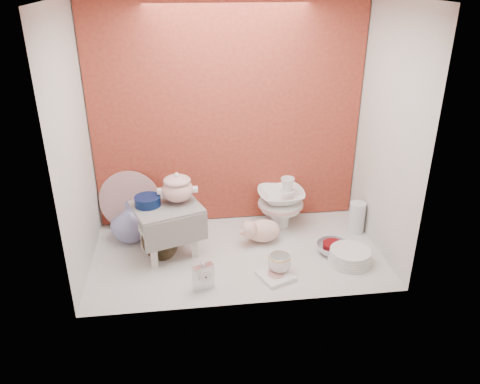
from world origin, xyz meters
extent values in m
plane|color=silver|center=(0.00, 0.00, 0.00)|extent=(1.80, 1.80, 0.00)
cube|color=#A54629|center=(0.00, 0.50, 0.75)|extent=(1.80, 0.06, 1.50)
cube|color=silver|center=(-0.90, 0.00, 0.75)|extent=(0.06, 1.00, 1.50)
cube|color=silver|center=(0.90, 0.00, 0.75)|extent=(0.06, 1.00, 1.50)
cylinder|color=#091843|center=(-0.53, 0.09, 0.36)|extent=(0.21, 0.21, 0.06)
imported|color=silver|center=(-0.68, 0.27, 0.13)|extent=(0.33, 0.33, 0.27)
cube|color=silver|center=(-0.23, -0.34, 0.09)|extent=(0.12, 0.08, 0.17)
ellipsoid|color=beige|center=(0.19, 0.13, 0.08)|extent=(0.29, 0.20, 0.17)
cylinder|color=white|center=(0.22, -0.24, 0.01)|extent=(0.21, 0.21, 0.01)
imported|color=white|center=(0.22, -0.24, 0.07)|extent=(0.14, 0.14, 0.11)
cube|color=white|center=(0.19, -0.29, 0.01)|extent=(0.24, 0.24, 0.03)
cylinder|color=white|center=(0.67, -0.19, 0.04)|extent=(0.34, 0.34, 0.09)
imported|color=silver|center=(0.60, -0.07, 0.03)|extent=(0.26, 0.26, 0.07)
cylinder|color=silver|center=(0.84, 0.18, 0.11)|extent=(0.13, 0.13, 0.22)
camera|label=1|loc=(-0.31, -2.53, 1.63)|focal=35.57mm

